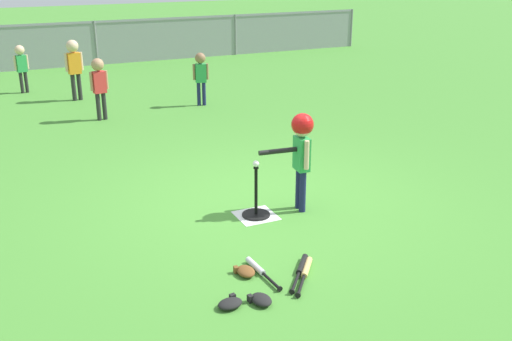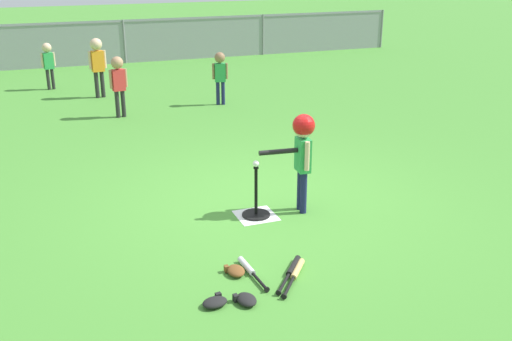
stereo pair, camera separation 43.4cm
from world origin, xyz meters
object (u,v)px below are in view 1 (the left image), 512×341
at_px(fielder_deep_left, 21,62).
at_px(spare_bat_black, 301,268).
at_px(spare_bat_silver, 259,269).
at_px(fielder_near_right, 74,62).
at_px(fielder_deep_right, 99,81).
at_px(glove_tossed_aside, 230,303).
at_px(batter_child, 301,142).
at_px(spare_bat_wood, 306,271).
at_px(fielder_deep_center, 201,72).
at_px(glove_near_bats, 261,300).
at_px(glove_by_plate, 245,271).
at_px(baseball_on_tee, 256,164).
at_px(batting_tee, 256,209).

bearing_deg(fielder_deep_left, spare_bat_black, -79.59).
bearing_deg(spare_bat_silver, fielder_near_right, 92.91).
distance_m(fielder_deep_right, glove_tossed_aside, 6.54).
relative_size(batter_child, spare_bat_wood, 2.08).
bearing_deg(spare_bat_black, fielder_deep_center, 78.04).
relative_size(spare_bat_silver, glove_near_bats, 2.61).
bearing_deg(fielder_deep_left, glove_by_plate, -82.53).
bearing_deg(glove_by_plate, fielder_deep_left, 97.47).
bearing_deg(glove_tossed_aside, glove_near_bats, -12.25).
bearing_deg(fielder_deep_right, baseball_on_tee, -81.25).
bearing_deg(glove_by_plate, batting_tee, 60.76).
distance_m(batting_tee, spare_bat_silver, 1.27).
height_order(fielder_deep_left, glove_tossed_aside, fielder_deep_left).
height_order(spare_bat_black, glove_by_plate, glove_by_plate).
xyz_separation_m(batting_tee, glove_tossed_aside, (-0.98, -1.59, -0.05)).
bearing_deg(glove_by_plate, spare_bat_black, -17.57).
distance_m(spare_bat_silver, spare_bat_black, 0.40).
height_order(fielder_deep_center, glove_by_plate, fielder_deep_center).
xyz_separation_m(baseball_on_tee, fielder_deep_right, (-0.76, 4.91, 0.08)).
height_order(fielder_near_right, fielder_deep_left, fielder_near_right).
relative_size(fielder_near_right, glove_by_plate, 5.41).
bearing_deg(glove_near_bats, spare_bat_black, 30.23).
bearing_deg(spare_bat_wood, spare_bat_silver, 150.56).
bearing_deg(batting_tee, spare_bat_wood, -95.39).
bearing_deg(spare_bat_black, fielder_deep_right, 95.62).
bearing_deg(fielder_deep_center, spare_bat_silver, -105.37).
distance_m(fielder_deep_right, glove_by_plate, 6.10).
relative_size(spare_bat_black, glove_near_bats, 2.33).
bearing_deg(batter_child, fielder_deep_center, 82.43).
bearing_deg(fielder_deep_left, batter_child, -73.34).
bearing_deg(baseball_on_tee, fielder_deep_left, 103.11).
height_order(batter_child, fielder_deep_center, batter_child).
relative_size(spare_bat_wood, glove_by_plate, 2.48).
distance_m(glove_near_bats, glove_tossed_aside, 0.27).
bearing_deg(fielder_near_right, spare_bat_wood, -84.46).
bearing_deg(spare_bat_wood, spare_bat_black, 100.77).
height_order(batting_tee, fielder_deep_right, fielder_deep_right).
bearing_deg(fielder_deep_center, glove_near_bats, -105.95).
bearing_deg(fielder_near_right, baseball_on_tee, -82.22).
distance_m(spare_bat_wood, spare_bat_black, 0.07).
bearing_deg(glove_tossed_aside, baseball_on_tee, 58.34).
xyz_separation_m(spare_bat_wood, glove_tossed_aside, (-0.85, -0.21, 0.01)).
height_order(spare_bat_silver, spare_bat_black, same).
distance_m(spare_bat_silver, glove_tossed_aside, 0.63).
height_order(baseball_on_tee, glove_near_bats, baseball_on_tee).
xyz_separation_m(fielder_deep_center, spare_bat_wood, (-1.36, -6.55, -0.63)).
bearing_deg(glove_by_plate, spare_bat_wood, -23.94).
bearing_deg(spare_bat_silver, spare_bat_black, -21.60).
xyz_separation_m(batter_child, fielder_deep_center, (0.69, 5.23, -0.16)).
distance_m(fielder_deep_right, glove_near_bats, 6.59).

